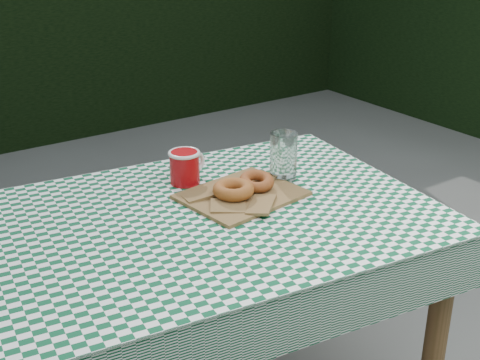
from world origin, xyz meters
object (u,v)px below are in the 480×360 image
object	(u,v)px
coffee_mug	(185,167)
drinking_glass	(283,156)
paper_bag	(242,194)
table	(201,339)

from	to	relation	value
coffee_mug	drinking_glass	distance (m)	0.28
paper_bag	drinking_glass	size ratio (longest dim) A/B	2.18
table	coffee_mug	size ratio (longest dim) A/B	7.09
paper_bag	table	bearing A→B (deg)	-167.92
coffee_mug	table	bearing A→B (deg)	-128.61
table	coffee_mug	distance (m)	0.48
coffee_mug	drinking_glass	world-z (taller)	drinking_glass
table	coffee_mug	xyz separation A→B (m)	(0.08, 0.20, 0.43)
table	drinking_glass	bearing A→B (deg)	19.15
coffee_mug	drinking_glass	bearing A→B (deg)	-45.11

